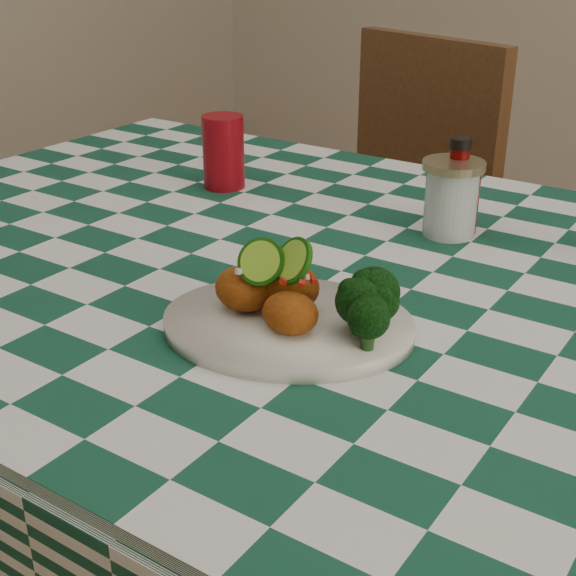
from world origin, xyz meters
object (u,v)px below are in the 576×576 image
Objects in this scene: ketchup_bottle at (457,186)px; wooden_chair_left at (364,249)px; fried_chicken_pile at (284,282)px; plate at (288,325)px; mason_jar at (451,199)px; red_tumbler at (223,152)px; dining_table at (334,505)px.

wooden_chair_left is (-0.43, 0.53, -0.38)m from ketchup_bottle.
plate is at bearing 0.00° from fried_chicken_pile.
plate is 2.56× the size of mason_jar.
mason_jar reaches higher than plate.
mason_jar is (0.42, 0.00, -0.01)m from red_tumbler.
ketchup_bottle is at bearing 85.76° from fried_chicken_pile.
plate is 0.39m from mason_jar.
red_tumbler is 0.66m from wooden_chair_left.
ketchup_bottle is 0.02m from mason_jar.
plate is 2.16× the size of fried_chicken_pile.
plate is 0.41m from ketchup_bottle.
mason_jar is at bearing 0.52° from red_tumbler.
red_tumbler is at bearing -179.48° from mason_jar.
red_tumbler is at bearing 135.24° from fried_chicken_pile.
ketchup_bottle reaches higher than fried_chicken_pile.
plate is 0.05m from fried_chicken_pile.
ketchup_bottle is (0.03, 0.41, 0.01)m from fried_chicken_pile.
ketchup_bottle reaches higher than red_tumbler.
red_tumbler reaches higher than fried_chicken_pile.
dining_table is at bearing 101.61° from plate.
wooden_chair_left is (-0.41, 0.93, -0.31)m from plate.
red_tumbler reaches higher than dining_table.
dining_table is at bearing -47.14° from wooden_chair_left.
dining_table is 5.81× the size of plate.
plate is at bearing -49.77° from wooden_chair_left.
dining_table is at bearing -29.59° from red_tumbler.
ketchup_bottle is at bearing -34.00° from wooden_chair_left.
red_tumbler is at bearing -176.85° from ketchup_bottle.
plate reaches higher than dining_table.
plate is 1.06m from wooden_chair_left.
fried_chicken_pile is (0.03, -0.18, 0.45)m from dining_table.
ketchup_bottle reaches higher than dining_table.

